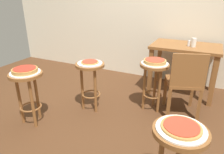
% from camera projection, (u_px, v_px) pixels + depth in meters
% --- Properties ---
extents(ground_plane, '(6.00, 6.00, 0.00)m').
position_uv_depth(ground_plane, '(111.00, 119.00, 2.60)').
color(ground_plane, '#4C2D19').
extents(stool_foreground, '(0.37, 0.37, 0.65)m').
position_uv_depth(stool_foreground, '(178.00, 150.00, 1.42)').
color(stool_foreground, brown).
rests_on(stool_foreground, ground_plane).
extents(serving_plate_foreground, '(0.33, 0.33, 0.01)m').
position_uv_depth(serving_plate_foreground, '(181.00, 129.00, 1.35)').
color(serving_plate_foreground, white).
rests_on(serving_plate_foreground, stool_foreground).
extents(pizza_foreground, '(0.26, 0.26, 0.02)m').
position_uv_depth(pizza_foreground, '(181.00, 127.00, 1.35)').
color(pizza_foreground, '#B78442').
rests_on(pizza_foreground, serving_plate_foreground).
extents(stool_middle, '(0.37, 0.37, 0.65)m').
position_uv_depth(stool_middle, '(28.00, 87.00, 2.38)').
color(stool_middle, brown).
rests_on(stool_middle, ground_plane).
extents(serving_plate_middle, '(0.33, 0.33, 0.01)m').
position_uv_depth(serving_plate_middle, '(25.00, 72.00, 2.31)').
color(serving_plate_middle, silver).
rests_on(serving_plate_middle, stool_middle).
extents(pizza_middle, '(0.28, 0.28, 0.05)m').
position_uv_depth(pizza_middle, '(25.00, 70.00, 2.30)').
color(pizza_middle, '#B78442').
rests_on(pizza_middle, serving_plate_middle).
extents(stool_leftside, '(0.37, 0.37, 0.65)m').
position_uv_depth(stool_leftside, '(90.00, 76.00, 2.68)').
color(stool_leftside, brown).
rests_on(stool_leftside, ground_plane).
extents(serving_plate_leftside, '(0.32, 0.32, 0.01)m').
position_uv_depth(serving_plate_leftside, '(90.00, 63.00, 2.62)').
color(serving_plate_leftside, silver).
rests_on(serving_plate_leftside, stool_leftside).
extents(pizza_leftside, '(0.22, 0.22, 0.02)m').
position_uv_depth(pizza_leftside, '(90.00, 62.00, 2.61)').
color(pizza_leftside, tan).
rests_on(pizza_leftside, serving_plate_leftside).
extents(stool_rear, '(0.37, 0.37, 0.65)m').
position_uv_depth(stool_rear, '(154.00, 76.00, 2.68)').
color(stool_rear, brown).
rests_on(stool_rear, ground_plane).
extents(serving_plate_rear, '(0.34, 0.34, 0.01)m').
position_uv_depth(serving_plate_rear, '(155.00, 63.00, 2.61)').
color(serving_plate_rear, silver).
rests_on(serving_plate_rear, stool_rear).
extents(pizza_rear, '(0.28, 0.28, 0.05)m').
position_uv_depth(pizza_rear, '(155.00, 61.00, 2.60)').
color(pizza_rear, tan).
rests_on(pizza_rear, serving_plate_rear).
extents(dining_table, '(0.97, 0.65, 0.76)m').
position_uv_depth(dining_table, '(185.00, 54.00, 3.09)').
color(dining_table, brown).
rests_on(dining_table, ground_plane).
extents(cup_near_edge, '(0.07, 0.07, 0.13)m').
position_uv_depth(cup_near_edge, '(194.00, 42.00, 2.92)').
color(cup_near_edge, silver).
rests_on(cup_near_edge, dining_table).
extents(condiment_shaker, '(0.04, 0.04, 0.08)m').
position_uv_depth(condiment_shaker, '(189.00, 43.00, 2.97)').
color(condiment_shaker, white).
rests_on(condiment_shaker, dining_table).
extents(wooden_chair, '(0.51, 0.51, 0.85)m').
position_uv_depth(wooden_chair, '(185.00, 82.00, 2.54)').
color(wooden_chair, brown).
rests_on(wooden_chair, ground_plane).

